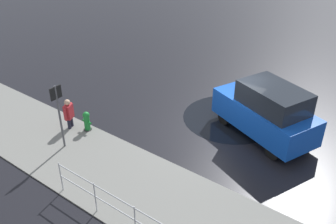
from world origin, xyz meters
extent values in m
plane|color=black|center=(0.00, 0.00, 0.00)|extent=(60.00, 60.00, 0.00)
cube|color=slate|center=(0.00, 4.20, 0.02)|extent=(24.00, 3.20, 0.04)
cube|color=blue|center=(-1.44, -0.81, 0.79)|extent=(4.25, 3.04, 0.99)
cube|color=#1E232B|center=(-1.73, -0.70, 1.67)|extent=(2.73, 2.26, 0.77)
cylinder|color=black|center=(0.02, -0.64, 0.30)|extent=(0.64, 0.43, 0.60)
cylinder|color=black|center=(-0.52, -1.96, 0.30)|extent=(0.64, 0.43, 0.60)
cylinder|color=black|center=(-2.37, 0.33, 0.30)|extent=(0.64, 0.43, 0.60)
cylinder|color=black|center=(-2.91, -0.99, 0.30)|extent=(0.64, 0.43, 0.60)
cylinder|color=#197A2D|center=(3.89, 2.89, 0.31)|extent=(0.22, 0.22, 0.62)
sphere|color=#197A2D|center=(3.89, 2.89, 0.67)|extent=(0.26, 0.26, 0.26)
cylinder|color=#197A2D|center=(3.73, 2.89, 0.38)|extent=(0.10, 0.09, 0.09)
cylinder|color=#197A2D|center=(4.05, 2.89, 0.38)|extent=(0.10, 0.09, 0.09)
cylinder|color=#2D2D2D|center=(3.89, 2.89, 0.03)|extent=(0.31, 0.31, 0.06)
cube|color=#B2262D|center=(4.54, 3.15, 0.73)|extent=(0.36, 0.42, 0.55)
sphere|color=tan|center=(4.54, 3.15, 1.11)|extent=(0.22, 0.22, 0.22)
cylinder|color=#1E1E2D|center=(4.57, 3.07, 0.23)|extent=(0.13, 0.13, 0.45)
cylinder|color=#1E1E2D|center=(4.51, 3.24, 0.23)|extent=(0.13, 0.13, 0.45)
cylinder|color=#B2262D|center=(4.63, 2.93, 0.73)|extent=(0.09, 0.09, 0.50)
cylinder|color=#B2262D|center=(4.45, 3.37, 0.73)|extent=(0.09, 0.09, 0.50)
cylinder|color=#B7BABF|center=(-0.87, 5.61, 0.53)|extent=(0.04, 0.04, 1.05)
cylinder|color=#B7BABF|center=(0.57, 5.61, 0.53)|extent=(0.04, 0.04, 1.05)
cylinder|color=#B7BABF|center=(2.01, 5.61, 0.53)|extent=(0.04, 0.04, 1.05)
cylinder|color=#B7BABF|center=(-1.60, 5.61, 1.00)|extent=(7.22, 0.04, 0.04)
cylinder|color=#4C4C51|center=(3.75, 4.11, 1.20)|extent=(0.07, 0.07, 2.40)
cube|color=black|center=(3.75, 4.11, 2.15)|extent=(0.04, 0.44, 0.44)
cylinder|color=black|center=(0.05, -1.14, 0.00)|extent=(3.74, 3.74, 0.01)
camera|label=1|loc=(-5.61, 10.54, 7.74)|focal=40.00mm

